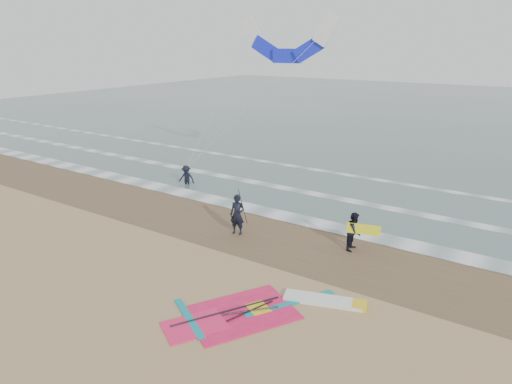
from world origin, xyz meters
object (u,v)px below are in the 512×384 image
Objects in this scene: person_walking at (354,231)px; windsurf_rig at (264,310)px; person_standing at (237,215)px; person_wading at (186,172)px; surf_kite at (286,43)px.

windsurf_rig is at bearing 172.39° from person_walking.
person_standing is 1.14× the size of person_walking.
person_wading is at bearing 74.09° from person_walking.
surf_kite reaches higher than windsurf_rig.
surf_kite is (-6.79, 6.15, 7.04)m from person_walking.
person_walking is 11.73m from person_wading.
surf_kite is at bearing 46.02° from person_walking.
person_standing is 4.93m from person_walking.
person_standing is at bearing -47.21° from person_wading.
person_walking is 1.03× the size of person_wading.
person_standing is 10.39m from surf_kite.
surf_kite reaches higher than person_wading.
windsurf_rig is 3.56× the size of person_wading.
windsurf_rig is 0.64× the size of surf_kite.
windsurf_rig is 6.12m from person_standing.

